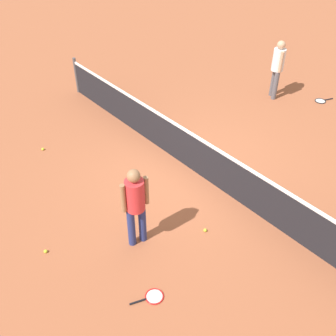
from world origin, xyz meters
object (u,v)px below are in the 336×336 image
object	(u,v)px
player_near_side	(135,202)
player_far_side	(278,65)
tennis_ball_by_net	(43,149)
tennis_ball_stray_right	(46,251)
tennis_ball_near_player	(136,212)
tennis_racket_far_player	(321,101)
tennis_racket_near_player	(153,297)
tennis_ball_baseline	(205,230)

from	to	relation	value
player_near_side	player_far_side	bearing A→B (deg)	106.21
tennis_ball_by_net	tennis_ball_stray_right	xyz separation A→B (m)	(2.96, -1.46, 0.00)
tennis_ball_near_player	tennis_racket_far_player	bearing A→B (deg)	91.28
tennis_racket_near_player	tennis_racket_far_player	xyz separation A→B (m)	(-1.90, 7.86, 0.00)
tennis_ball_by_net	tennis_ball_baseline	bearing A→B (deg)	13.90
tennis_ball_near_player	player_far_side	bearing A→B (deg)	101.78
tennis_ball_stray_right	tennis_racket_far_player	bearing A→B (deg)	89.30
tennis_ball_baseline	tennis_ball_stray_right	distance (m)	2.99
player_far_side	tennis_racket_far_player	distance (m)	1.72
tennis_ball_stray_right	tennis_ball_near_player	bearing A→B (deg)	82.08
player_far_side	tennis_ball_by_net	xyz separation A→B (m)	(-1.96, -6.42, -0.98)
tennis_ball_near_player	tennis_ball_stray_right	size ratio (longest dim) A/B	1.00
tennis_racket_near_player	tennis_ball_baseline	distance (m)	1.75
tennis_ball_baseline	tennis_ball_by_net	bearing A→B (deg)	-166.10
tennis_racket_far_player	tennis_racket_near_player	bearing A→B (deg)	-76.41
tennis_ball_by_net	tennis_ball_baseline	world-z (taller)	same
player_far_side	player_near_side	bearing A→B (deg)	-73.79
tennis_racket_far_player	tennis_ball_by_net	distance (m)	7.90
player_near_side	tennis_ball_stray_right	size ratio (longest dim) A/B	25.76
tennis_racket_near_player	tennis_ball_by_net	xyz separation A→B (m)	(-4.96, 0.57, 0.02)
player_far_side	tennis_racket_far_player	size ratio (longest dim) A/B	2.81
tennis_ball_by_net	tennis_ball_baseline	distance (m)	4.62
player_near_side	tennis_ball_stray_right	xyz separation A→B (m)	(-0.88, -1.45, -0.98)
player_near_side	tennis_ball_by_net	size ratio (longest dim) A/B	25.76
tennis_racket_far_player	tennis_ball_baseline	distance (m)	6.34
player_near_side	tennis_racket_far_player	bearing A→B (deg)	96.03
tennis_racket_near_player	tennis_ball_near_player	world-z (taller)	tennis_ball_near_player
player_far_side	tennis_ball_baseline	xyz separation A→B (m)	(2.52, -5.30, -0.98)
tennis_racket_near_player	player_far_side	bearing A→B (deg)	113.22
tennis_ball_by_net	tennis_ball_stray_right	distance (m)	3.30
tennis_racket_far_player	tennis_ball_near_player	bearing A→B (deg)	-88.72
tennis_racket_near_player	tennis_ball_stray_right	bearing A→B (deg)	-156.14
player_near_side	tennis_ball_by_net	xyz separation A→B (m)	(-3.83, 0.02, -0.98)
player_far_side	tennis_ball_stray_right	xyz separation A→B (m)	(0.99, -7.88, -0.98)
player_far_side	tennis_ball_stray_right	distance (m)	8.00
tennis_ball_near_player	tennis_ball_by_net	xyz separation A→B (m)	(-3.22, -0.41, 0.00)
tennis_racket_far_player	tennis_ball_by_net	xyz separation A→B (m)	(-3.06, -7.29, 0.02)
tennis_racket_near_player	tennis_ball_near_player	bearing A→B (deg)	150.55
tennis_ball_by_net	tennis_ball_near_player	bearing A→B (deg)	7.30
tennis_ball_stray_right	player_far_side	bearing A→B (deg)	97.17
tennis_ball_by_net	tennis_racket_far_player	bearing A→B (deg)	67.21
player_near_side	tennis_ball_by_net	distance (m)	3.96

